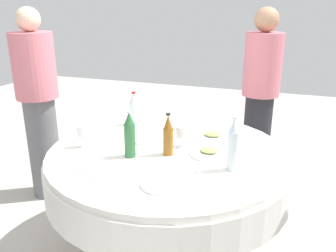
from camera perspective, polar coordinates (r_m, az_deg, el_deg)
The scene contains 18 objects.
ground_plane at distance 2.64m, azimuth 0.00°, elevation -18.77°, with size 10.00×10.00×0.00m, color #B7B2A8.
dining_table at distance 2.32m, azimuth 0.00°, elevation -7.11°, with size 1.56×1.56×0.74m.
bottle_amber_rear at distance 2.14m, azimuth 0.03°, elevation -1.61°, with size 0.06×0.06×0.27m.
bottle_clear_east at distance 2.70m, azimuth -5.51°, elevation 2.66°, with size 0.07×0.07×0.26m.
bottle_clear_west at distance 1.97m, azimuth 10.47°, elevation -3.14°, with size 0.06×0.06×0.31m.
bottle_green_south at distance 2.13m, azimuth -6.24°, elevation -1.57°, with size 0.07×0.07×0.29m.
wine_glass_south at distance 2.27m, azimuth 2.16°, elevation -1.06°, with size 0.08×0.08×0.14m.
wine_glass_outer at distance 2.60m, azimuth 2.53°, elevation 1.84°, with size 0.07×0.07×0.15m.
wine_glass_inner at distance 2.33m, azimuth -13.71°, elevation -0.94°, with size 0.07×0.07×0.14m.
plate_front at distance 1.83m, azimuth -1.10°, elevation -9.40°, with size 0.22×0.22×0.02m.
plate_right at distance 2.47m, azimuth 7.20°, elevation -1.64°, with size 0.26×0.26×0.04m.
plate_mid at distance 2.20m, azimuth 6.63°, elevation -4.31°, with size 0.24×0.24×0.04m.
plate_north at distance 2.42m, azimuth -2.64°, elevation -2.04°, with size 0.26×0.26×0.02m.
spoon_east at distance 2.00m, azimuth -13.36°, elevation -7.51°, with size 0.18×0.02×0.01m, color silver.
knife_west at distance 2.47m, azimuth 13.90°, elevation -2.34°, with size 0.18×0.02×0.01m, color silver.
spoon_south at distance 2.20m, azimuth -14.29°, elevation -5.12°, with size 0.18×0.02×0.01m, color silver.
person_east at distance 3.39m, azimuth 14.72°, elevation 5.18°, with size 0.34×0.34×1.61m.
person_west at distance 3.13m, azimuth -20.25°, elevation 3.47°, with size 0.34×0.34×1.61m.
Camera 1 is at (0.69, -1.97, 1.62)m, focal length 37.60 mm.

